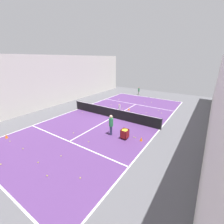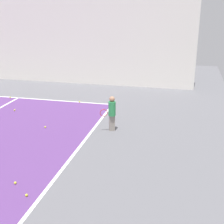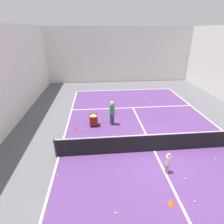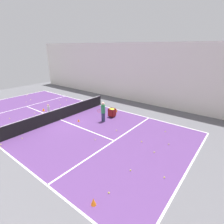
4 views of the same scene
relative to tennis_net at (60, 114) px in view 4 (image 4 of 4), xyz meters
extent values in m
plane|color=#5B5B60|center=(0.00, 0.00, -0.56)|extent=(32.98, 32.98, 0.00)
cube|color=#563370|center=(0.00, 0.00, -0.56)|extent=(10.44, 21.76, 0.00)
cube|color=white|center=(0.00, -10.88, -0.56)|extent=(10.44, 0.10, 0.00)
cube|color=white|center=(0.00, 10.88, -0.56)|extent=(10.44, 0.10, 0.00)
cube|color=white|center=(-5.22, 0.00, -0.56)|extent=(0.10, 21.76, 0.00)
cube|color=white|center=(0.00, -5.98, -0.56)|extent=(10.44, 0.10, 0.00)
cube|color=white|center=(0.00, 5.98, -0.56)|extent=(10.44, 0.10, 0.00)
cube|color=white|center=(0.00, 0.00, -0.56)|extent=(0.10, 11.97, 0.00)
cube|color=silver|center=(-8.90, 0.00, 2.70)|extent=(0.15, 29.28, 6.52)
cylinder|color=#2D2D33|center=(-5.32, 0.00, -0.02)|extent=(0.10, 0.10, 1.09)
cube|color=black|center=(0.00, 0.00, -0.03)|extent=(10.54, 0.03, 1.02)
cube|color=white|center=(0.00, 0.00, 0.50)|extent=(10.54, 0.04, 0.05)
cube|color=#2D3351|center=(-2.06, 3.23, -0.16)|extent=(0.28, 0.33, 0.80)
cylinder|color=#2D8C4C|center=(-2.06, 3.23, 0.59)|extent=(0.48, 0.48, 0.71)
sphere|color=beige|center=(-2.06, 3.23, 1.07)|extent=(0.27, 0.27, 0.27)
torus|color=#B22D2D|center=(-1.86, 2.93, 0.41)|extent=(0.15, 0.26, 0.28)
cube|color=gray|center=(0.05, -1.63, -0.31)|extent=(0.12, 0.19, 0.51)
cylinder|color=silver|center=(0.05, -1.63, 0.17)|extent=(0.24, 0.24, 0.45)
sphere|color=tan|center=(0.05, -1.63, 0.48)|extent=(0.17, 0.17, 0.17)
cube|color=maroon|center=(-3.35, 3.18, -0.44)|extent=(0.53, 0.57, 0.02)
cube|color=maroon|center=(-3.35, 2.90, -0.10)|extent=(0.53, 0.02, 0.68)
cube|color=maroon|center=(-3.35, 3.45, -0.10)|extent=(0.53, 0.02, 0.68)
cube|color=maroon|center=(-3.60, 3.18, -0.10)|extent=(0.02, 0.57, 0.68)
cube|color=maroon|center=(-3.10, 3.18, -0.10)|extent=(0.02, 0.57, 0.68)
ellipsoid|color=yellow|center=(-3.35, 3.18, 0.18)|extent=(0.49, 0.53, 0.16)
cylinder|color=black|center=(-3.53, 2.98, -0.50)|extent=(0.05, 0.05, 0.12)
cylinder|color=black|center=(-3.17, 2.98, -0.50)|extent=(0.05, 0.05, 0.12)
cylinder|color=black|center=(-3.53, 3.38, -0.50)|extent=(0.05, 0.05, 0.12)
cylinder|color=black|center=(-3.17, 3.38, -0.50)|extent=(0.05, 0.05, 0.12)
cone|color=orange|center=(-4.60, 2.75, -0.40)|extent=(0.21, 0.21, 0.32)
cone|color=orange|center=(-0.35, -3.26, -0.42)|extent=(0.27, 0.27, 0.29)
cone|color=orange|center=(-0.73, 1.54, -0.45)|extent=(0.19, 0.19, 0.22)
cone|color=orange|center=(4.65, 8.45, -0.40)|extent=(0.23, 0.23, 0.33)
sphere|color=yellow|center=(-3.56, -5.02, -0.53)|extent=(0.07, 0.07, 0.07)
sphere|color=yellow|center=(-1.32, 5.20, -0.53)|extent=(0.07, 0.07, 0.07)
sphere|color=yellow|center=(3.81, 8.57, -0.53)|extent=(0.07, 0.07, 0.07)
sphere|color=yellow|center=(-5.22, -4.86, -0.53)|extent=(0.07, 0.07, 0.07)
sphere|color=yellow|center=(-4.03, 2.60, -0.53)|extent=(0.07, 0.07, 0.07)
sphere|color=yellow|center=(3.78, 0.68, -0.53)|extent=(0.07, 0.07, 0.07)
sphere|color=yellow|center=(0.74, 4.87, -0.53)|extent=(0.07, 0.07, 0.07)
sphere|color=yellow|center=(-4.12, -4.34, -0.53)|extent=(0.07, 0.07, 0.07)
sphere|color=yellow|center=(1.94, 8.52, -0.53)|extent=(0.07, 0.07, 0.07)
sphere|color=yellow|center=(2.95, -0.95, -0.53)|extent=(0.07, 0.07, 0.07)
sphere|color=yellow|center=(1.37, 10.13, -0.53)|extent=(0.07, 0.07, 0.07)
sphere|color=yellow|center=(-1.83, 9.14, -0.53)|extent=(0.07, 0.07, 0.07)
sphere|color=yellow|center=(-5.02, -1.39, -0.53)|extent=(0.07, 0.07, 0.07)
sphere|color=yellow|center=(2.69, -3.83, -0.53)|extent=(0.07, 0.07, 0.07)
sphere|color=yellow|center=(-2.08, -9.97, -0.53)|extent=(0.07, 0.07, 0.07)
sphere|color=yellow|center=(-4.97, -9.68, -0.53)|extent=(0.07, 0.07, 0.07)
sphere|color=yellow|center=(-3.45, 8.24, -0.53)|extent=(0.07, 0.07, 0.07)
sphere|color=yellow|center=(4.01, -0.40, -0.53)|extent=(0.07, 0.07, 0.07)
sphere|color=yellow|center=(0.58, -3.27, -0.53)|extent=(0.07, 0.07, 0.07)
sphere|color=yellow|center=(-1.01, 7.56, -0.53)|extent=(0.07, 0.07, 0.07)
sphere|color=yellow|center=(0.73, -2.13, -0.53)|extent=(0.07, 0.07, 0.07)
sphere|color=yellow|center=(-3.89, 2.61, -0.53)|extent=(0.07, 0.07, 0.07)
sphere|color=yellow|center=(5.22, 0.76, -0.53)|extent=(0.07, 0.07, 0.07)
sphere|color=yellow|center=(5.03, 0.38, -0.53)|extent=(0.07, 0.07, 0.07)
sphere|color=yellow|center=(-0.75, -7.52, -0.53)|extent=(0.07, 0.07, 0.07)
sphere|color=yellow|center=(-2.52, -10.53, -0.53)|extent=(0.07, 0.07, 0.07)
sphere|color=yellow|center=(-1.54, -7.97, -0.53)|extent=(0.07, 0.07, 0.07)
sphere|color=yellow|center=(-2.55, -3.45, -0.53)|extent=(0.07, 0.07, 0.07)
sphere|color=yellow|center=(-0.36, 8.78, -0.53)|extent=(0.07, 0.07, 0.07)
sphere|color=yellow|center=(-4.40, -10.97, -0.53)|extent=(0.07, 0.07, 0.07)
camera|label=1|loc=(-8.43, 12.58, 5.55)|focal=24.00mm
camera|label=2|loc=(-8.43, -14.09, 3.90)|focal=50.00mm
camera|label=3|loc=(-3.08, -7.61, 5.55)|focal=28.00mm
camera|label=4|loc=(8.43, 12.35, 5.55)|focal=28.00mm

